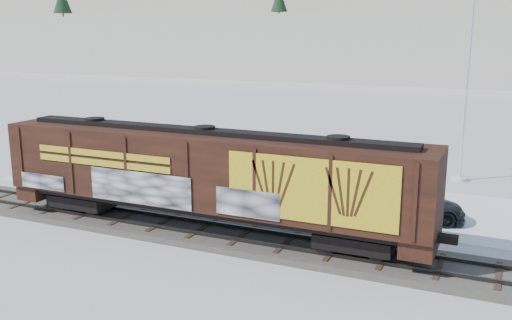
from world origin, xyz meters
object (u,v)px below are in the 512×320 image
at_px(hopper_railcar, 206,173).
at_px(car_white, 265,187).
at_px(flagpole, 468,105).
at_px(car_silver, 161,166).
at_px(car_dark, 406,205).

height_order(hopper_railcar, car_white, hopper_railcar).
height_order(flagpole, car_white, flagpole).
relative_size(hopper_railcar, car_white, 4.49).
bearing_deg(car_silver, hopper_railcar, -133.58).
xyz_separation_m(hopper_railcar, car_dark, (7.53, 5.58, -2.04)).
relative_size(hopper_railcar, car_silver, 4.49).
bearing_deg(car_dark, hopper_railcar, 108.26).
distance_m(hopper_railcar, car_dark, 9.59).
bearing_deg(flagpole, car_dark, -100.97).
relative_size(flagpole, car_white, 2.85).
relative_size(flagpole, car_silver, 2.85).
relative_size(hopper_railcar, flagpole, 1.58).
xyz_separation_m(car_white, car_dark, (7.32, -0.41, 0.07)).
height_order(car_silver, car_white, car_silver).
bearing_deg(car_silver, flagpole, -64.77).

